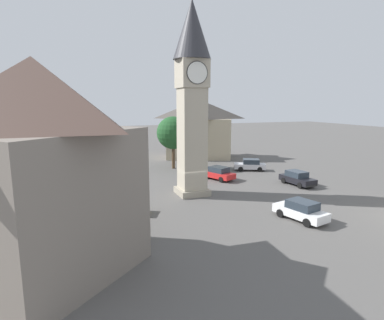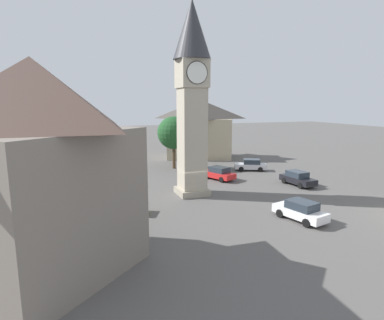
{
  "view_description": "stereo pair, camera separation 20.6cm",
  "coord_description": "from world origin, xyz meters",
  "px_view_note": "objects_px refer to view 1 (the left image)",
  "views": [
    {
      "loc": [
        -10.78,
        -28.45,
        8.8
      ],
      "look_at": [
        0.0,
        0.0,
        3.4
      ],
      "focal_mm": 29.93,
      "sensor_mm": 36.0,
      "label": 1
    },
    {
      "loc": [
        -10.59,
        -28.52,
        8.8
      ],
      "look_at": [
        0.0,
        0.0,
        3.4
      ],
      "focal_mm": 29.93,
      "sensor_mm": 36.0,
      "label": 2
    }
  ],
  "objects_px": {
    "car_red_corner": "(250,165)",
    "building_corner_back": "(8,143)",
    "car_blue_kerb": "(218,173)",
    "car_black_far": "(297,178)",
    "car_green_alley": "(120,204)",
    "building_hall_far": "(40,167)",
    "clock_tower": "(192,83)",
    "car_silver_kerb": "(85,175)",
    "tree": "(173,133)",
    "building_shop_left": "(199,128)",
    "car_white_side": "(301,210)",
    "pedestrian": "(128,177)"
  },
  "relations": [
    {
      "from": "car_red_corner",
      "to": "building_corner_back",
      "type": "height_order",
      "value": "building_corner_back"
    },
    {
      "from": "car_red_corner",
      "to": "car_blue_kerb",
      "type": "bearing_deg",
      "value": -153.06
    },
    {
      "from": "car_black_far",
      "to": "car_green_alley",
      "type": "distance_m",
      "value": 19.61
    },
    {
      "from": "car_blue_kerb",
      "to": "building_hall_far",
      "type": "height_order",
      "value": "building_hall_far"
    },
    {
      "from": "clock_tower",
      "to": "car_silver_kerb",
      "type": "relative_size",
      "value": 4.15
    },
    {
      "from": "car_red_corner",
      "to": "car_black_far",
      "type": "height_order",
      "value": "same"
    },
    {
      "from": "tree",
      "to": "building_hall_far",
      "type": "height_order",
      "value": "building_hall_far"
    },
    {
      "from": "clock_tower",
      "to": "car_blue_kerb",
      "type": "height_order",
      "value": "clock_tower"
    },
    {
      "from": "building_shop_left",
      "to": "building_corner_back",
      "type": "xyz_separation_m",
      "value": [
        -26.13,
        -8.73,
        -0.26
      ]
    },
    {
      "from": "car_green_alley",
      "to": "building_shop_left",
      "type": "xyz_separation_m",
      "value": [
        16.25,
        23.15,
        4.04
      ]
    },
    {
      "from": "car_silver_kerb",
      "to": "clock_tower",
      "type": "bearing_deg",
      "value": -43.51
    },
    {
      "from": "building_shop_left",
      "to": "clock_tower",
      "type": "bearing_deg",
      "value": -113.73
    },
    {
      "from": "building_hall_far",
      "to": "car_blue_kerb",
      "type": "bearing_deg",
      "value": 41.85
    },
    {
      "from": "car_blue_kerb",
      "to": "car_black_far",
      "type": "distance_m",
      "value": 8.81
    },
    {
      "from": "car_blue_kerb",
      "to": "building_shop_left",
      "type": "height_order",
      "value": "building_shop_left"
    },
    {
      "from": "building_hall_far",
      "to": "tree",
      "type": "bearing_deg",
      "value": 58.59
    },
    {
      "from": "car_blue_kerb",
      "to": "car_white_side",
      "type": "distance_m",
      "value": 14.22
    },
    {
      "from": "car_red_corner",
      "to": "car_green_alley",
      "type": "xyz_separation_m",
      "value": [
        -18.65,
        -10.9,
        0.0
      ]
    },
    {
      "from": "car_silver_kerb",
      "to": "tree",
      "type": "bearing_deg",
      "value": 17.45
    },
    {
      "from": "building_corner_back",
      "to": "car_black_far",
      "type": "bearing_deg",
      "value": -22.27
    },
    {
      "from": "pedestrian",
      "to": "tree",
      "type": "xyz_separation_m",
      "value": [
        7.4,
        7.25,
        3.86
      ]
    },
    {
      "from": "building_corner_back",
      "to": "building_hall_far",
      "type": "xyz_separation_m",
      "value": [
        4.96,
        -22.23,
        1.08
      ]
    },
    {
      "from": "car_silver_kerb",
      "to": "car_white_side",
      "type": "distance_m",
      "value": 23.81
    },
    {
      "from": "car_blue_kerb",
      "to": "building_shop_left",
      "type": "bearing_deg",
      "value": 76.25
    },
    {
      "from": "car_black_far",
      "to": "car_silver_kerb",
      "type": "bearing_deg",
      "value": 155.55
    },
    {
      "from": "car_red_corner",
      "to": "building_shop_left",
      "type": "distance_m",
      "value": 13.12
    },
    {
      "from": "car_green_alley",
      "to": "building_corner_back",
      "type": "bearing_deg",
      "value": 124.42
    },
    {
      "from": "car_blue_kerb",
      "to": "building_corner_back",
      "type": "distance_m",
      "value": 23.63
    },
    {
      "from": "car_white_side",
      "to": "car_black_far",
      "type": "distance_m",
      "value": 11.13
    },
    {
      "from": "building_shop_left",
      "to": "building_corner_back",
      "type": "distance_m",
      "value": 27.55
    },
    {
      "from": "pedestrian",
      "to": "tree",
      "type": "relative_size",
      "value": 0.24
    },
    {
      "from": "car_green_alley",
      "to": "tree",
      "type": "bearing_deg",
      "value": 58.95
    },
    {
      "from": "clock_tower",
      "to": "car_white_side",
      "type": "xyz_separation_m",
      "value": [
        5.25,
        -9.58,
        -9.89
      ]
    },
    {
      "from": "building_corner_back",
      "to": "clock_tower",
      "type": "bearing_deg",
      "value": -33.06
    },
    {
      "from": "car_black_far",
      "to": "car_green_alley",
      "type": "xyz_separation_m",
      "value": [
        -19.47,
        -2.4,
        0.0
      ]
    },
    {
      "from": "car_green_alley",
      "to": "building_shop_left",
      "type": "relative_size",
      "value": 0.36
    },
    {
      "from": "clock_tower",
      "to": "car_white_side",
      "type": "height_order",
      "value": "clock_tower"
    },
    {
      "from": "car_black_far",
      "to": "building_shop_left",
      "type": "height_order",
      "value": "building_shop_left"
    },
    {
      "from": "car_silver_kerb",
      "to": "car_green_alley",
      "type": "relative_size",
      "value": 0.99
    },
    {
      "from": "car_silver_kerb",
      "to": "car_green_alley",
      "type": "distance_m",
      "value": 12.38
    },
    {
      "from": "car_silver_kerb",
      "to": "car_green_alley",
      "type": "height_order",
      "value": "same"
    },
    {
      "from": "car_white_side",
      "to": "car_red_corner",
      "type": "bearing_deg",
      "value": 71.08
    },
    {
      "from": "building_hall_far",
      "to": "car_silver_kerb",
      "type": "bearing_deg",
      "value": 82.01
    },
    {
      "from": "car_blue_kerb",
      "to": "building_corner_back",
      "type": "bearing_deg",
      "value": 163.46
    },
    {
      "from": "car_red_corner",
      "to": "building_hall_far",
      "type": "height_order",
      "value": "building_hall_far"
    },
    {
      "from": "pedestrian",
      "to": "building_shop_left",
      "type": "relative_size",
      "value": 0.14
    },
    {
      "from": "car_green_alley",
      "to": "building_shop_left",
      "type": "height_order",
      "value": "building_shop_left"
    },
    {
      "from": "tree",
      "to": "building_hall_far",
      "type": "relative_size",
      "value": 0.61
    },
    {
      "from": "car_red_corner",
      "to": "tree",
      "type": "xyz_separation_m",
      "value": [
        -9.1,
        4.96,
        4.11
      ]
    },
    {
      "from": "car_silver_kerb",
      "to": "building_shop_left",
      "type": "relative_size",
      "value": 0.35
    }
  ]
}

